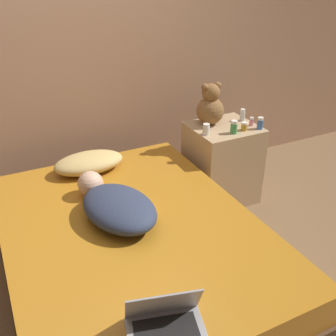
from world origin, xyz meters
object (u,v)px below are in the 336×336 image
(teddy_bear, at_px, (210,106))
(bottle_white, at_px, (206,129))
(pillow, at_px, (89,163))
(bottle_clear, at_px, (242,115))
(laptop, at_px, (165,321))
(bottle_blue, at_px, (260,123))
(bottle_pink, at_px, (251,122))
(bottle_amber, at_px, (244,126))
(person_lying, at_px, (116,205))
(bottle_green, at_px, (234,127))

(teddy_bear, height_order, bottle_white, teddy_bear)
(pillow, bearing_deg, bottle_clear, -4.63)
(teddy_bear, bearing_deg, bottle_white, -128.46)
(bottle_clear, bearing_deg, laptop, -134.70)
(bottle_blue, bearing_deg, bottle_pink, 102.47)
(laptop, xyz_separation_m, bottle_amber, (1.33, 1.28, 0.21))
(laptop, height_order, bottle_white, bottle_white)
(person_lying, height_order, bottle_pink, bottle_pink)
(bottle_amber, bearing_deg, bottle_green, -173.00)
(bottle_amber, distance_m, bottle_clear, 0.22)
(teddy_bear, height_order, bottle_amber, teddy_bear)
(person_lying, distance_m, bottle_green, 1.19)
(pillow, xyz_separation_m, bottle_clear, (1.33, -0.11, 0.20))
(bottle_white, relative_size, bottle_clear, 0.88)
(laptop, bearing_deg, bottle_pink, 57.31)
(laptop, distance_m, bottle_white, 1.69)
(bottle_amber, distance_m, bottle_blue, 0.14)
(bottle_amber, bearing_deg, bottle_blue, -13.15)
(pillow, xyz_separation_m, bottle_blue, (1.34, -0.32, 0.20))
(bottle_amber, xyz_separation_m, bottle_green, (-0.11, -0.01, 0.02))
(teddy_bear, bearing_deg, pillow, 177.44)
(laptop, relative_size, bottle_clear, 3.75)
(pillow, height_order, laptop, laptop)
(laptop, xyz_separation_m, bottle_pink, (1.45, 1.34, 0.21))
(person_lying, xyz_separation_m, bottle_pink, (1.35, 0.43, 0.17))
(bottle_white, height_order, bottle_green, bottle_green)
(teddy_bear, distance_m, bottle_amber, 0.32)
(pillow, bearing_deg, bottle_amber, -13.49)
(teddy_bear, bearing_deg, bottle_blue, -41.87)
(bottle_pink, bearing_deg, teddy_bear, 146.82)
(laptop, bearing_deg, teddy_bear, 67.35)
(bottle_pink, bearing_deg, bottle_amber, -153.60)
(person_lying, bearing_deg, bottle_clear, 10.81)
(bottle_pink, bearing_deg, person_lying, -162.33)
(teddy_bear, relative_size, bottle_white, 3.89)
(laptop, relative_size, bottle_white, 4.28)
(pillow, distance_m, laptop, 1.58)
(bottle_amber, relative_size, bottle_green, 0.64)
(pillow, relative_size, bottle_amber, 7.78)
(teddy_bear, bearing_deg, laptop, -127.27)
(teddy_bear, distance_m, bottle_clear, 0.31)
(bottle_blue, relative_size, bottle_clear, 0.96)
(teddy_bear, relative_size, bottle_blue, 3.56)
(bottle_blue, bearing_deg, laptop, -139.60)
(bottle_green, bearing_deg, bottle_blue, -4.01)
(person_lying, height_order, bottle_green, bottle_green)
(pillow, bearing_deg, person_lying, -91.71)
(laptop, distance_m, bottle_clear, 2.07)
(bottle_pink, bearing_deg, pillow, 169.96)
(bottle_amber, bearing_deg, laptop, -136.20)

